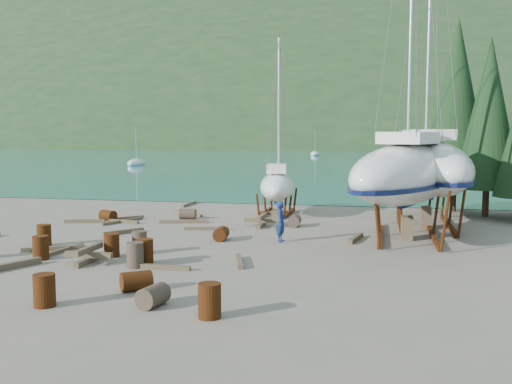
% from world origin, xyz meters
% --- Properties ---
extents(ground, '(600.00, 600.00, 0.00)m').
position_xyz_m(ground, '(0.00, 0.00, 0.00)').
color(ground, '#666051').
rests_on(ground, ground).
extents(bay_water, '(700.00, 700.00, 0.00)m').
position_xyz_m(bay_water, '(0.00, 315.00, 0.01)').
color(bay_water, '#197C7D').
rests_on(bay_water, ground).
extents(far_hill, '(800.00, 360.00, 110.00)m').
position_xyz_m(far_hill, '(0.00, 320.00, 0.00)').
color(far_hill, '#1B341A').
rests_on(far_hill, ground).
extents(far_house_left, '(6.60, 5.60, 5.60)m').
position_xyz_m(far_house_left, '(-60.00, 190.00, 2.92)').
color(far_house_left, beige).
rests_on(far_house_left, ground).
extents(far_house_center, '(6.60, 5.60, 5.60)m').
position_xyz_m(far_house_center, '(-20.00, 190.00, 2.92)').
color(far_house_center, beige).
rests_on(far_house_center, ground).
extents(far_house_right, '(6.60, 5.60, 5.60)m').
position_xyz_m(far_house_right, '(30.00, 190.00, 2.92)').
color(far_house_right, beige).
rests_on(far_house_right, ground).
extents(cypress_near_right, '(3.60, 3.60, 10.00)m').
position_xyz_m(cypress_near_right, '(12.50, 12.00, 5.79)').
color(cypress_near_right, black).
rests_on(cypress_near_right, ground).
extents(cypress_back_left, '(4.14, 4.14, 11.50)m').
position_xyz_m(cypress_back_left, '(11.00, 14.00, 6.66)').
color(cypress_back_left, black).
rests_on(cypress_back_left, ground).
extents(moored_boat_left, '(2.00, 5.00, 6.05)m').
position_xyz_m(moored_boat_left, '(-30.00, 60.00, 0.39)').
color(moored_boat_left, silver).
rests_on(moored_boat_left, ground).
extents(moored_boat_mid, '(2.00, 5.00, 6.05)m').
position_xyz_m(moored_boat_mid, '(10.00, 80.00, 0.39)').
color(moored_boat_mid, silver).
rests_on(moored_boat_mid, ground).
extents(moored_boat_far, '(2.00, 5.00, 6.05)m').
position_xyz_m(moored_boat_far, '(-8.00, 110.00, 0.39)').
color(moored_boat_far, silver).
rests_on(moored_boat_far, ground).
extents(large_sailboat_near, '(6.84, 11.91, 18.03)m').
position_xyz_m(large_sailboat_near, '(7.85, 4.23, 2.90)').
color(large_sailboat_near, silver).
rests_on(large_sailboat_near, ground).
extents(large_sailboat_far, '(4.92, 11.98, 18.40)m').
position_xyz_m(large_sailboat_far, '(8.88, 7.60, 3.00)').
color(large_sailboat_far, silver).
rests_on(large_sailboat_far, ground).
extents(small_sailboat_shore, '(2.88, 6.52, 10.09)m').
position_xyz_m(small_sailboat_shore, '(0.88, 10.43, 1.67)').
color(small_sailboat_shore, silver).
rests_on(small_sailboat_shore, ground).
extents(worker, '(0.46, 0.66, 1.75)m').
position_xyz_m(worker, '(2.54, 1.99, 0.87)').
color(worker, navy).
rests_on(worker, ground).
extents(drum_1, '(0.75, 0.98, 0.58)m').
position_xyz_m(drum_1, '(0.79, -7.97, 0.29)').
color(drum_1, '#2D2823').
rests_on(drum_1, ground).
extents(drum_2, '(1.04, 0.89, 0.58)m').
position_xyz_m(drum_2, '(-7.55, 6.00, 0.29)').
color(drum_2, '#4F2A0D').
rests_on(drum_2, ground).
extents(drum_3, '(0.58, 0.58, 0.88)m').
position_xyz_m(drum_3, '(-2.04, -8.57, 0.44)').
color(drum_3, '#4F2A0D').
rests_on(drum_3, ground).
extents(drum_6, '(0.64, 0.92, 0.58)m').
position_xyz_m(drum_6, '(-0.06, 1.75, 0.29)').
color(drum_6, '#4F2A0D').
rests_on(drum_6, ground).
extents(drum_7, '(0.58, 0.58, 0.88)m').
position_xyz_m(drum_7, '(2.54, -8.56, 0.44)').
color(drum_7, '#4F2A0D').
rests_on(drum_7, ground).
extents(drum_8, '(0.58, 0.58, 0.88)m').
position_xyz_m(drum_8, '(-6.92, -0.95, 0.44)').
color(drum_8, '#4F2A0D').
rests_on(drum_8, ground).
extents(drum_9, '(0.94, 0.67, 0.58)m').
position_xyz_m(drum_9, '(-3.59, 7.53, 0.29)').
color(drum_9, '#2D2823').
rests_on(drum_9, ground).
extents(drum_10, '(0.58, 0.58, 0.88)m').
position_xyz_m(drum_10, '(-3.16, -2.40, 0.44)').
color(drum_10, '#4F2A0D').
rests_on(drum_10, ground).
extents(drum_11, '(0.59, 0.89, 0.58)m').
position_xyz_m(drum_11, '(2.51, 6.18, 0.29)').
color(drum_11, '#2D2823').
rests_on(drum_11, ground).
extents(drum_12, '(1.05, 1.00, 0.58)m').
position_xyz_m(drum_12, '(-0.30, -6.60, 0.29)').
color(drum_12, '#4F2A0D').
rests_on(drum_12, ground).
extents(drum_13, '(0.58, 0.58, 0.88)m').
position_xyz_m(drum_13, '(-5.50, -3.39, 0.44)').
color(drum_13, '#4F2A0D').
rests_on(drum_13, ground).
extents(drum_14, '(0.58, 0.58, 0.88)m').
position_xyz_m(drum_14, '(-1.49, -3.17, 0.44)').
color(drum_14, '#4F2A0D').
rests_on(drum_14, ground).
extents(drum_16, '(0.58, 0.58, 0.88)m').
position_xyz_m(drum_16, '(-2.37, -1.64, 0.44)').
color(drum_16, '#2D2823').
rests_on(drum_16, ground).
extents(drum_17, '(0.58, 0.58, 0.88)m').
position_xyz_m(drum_17, '(-1.57, -3.83, 0.44)').
color(drum_17, '#2D2823').
rests_on(drum_17, ground).
extents(timber_0, '(2.25, 1.72, 0.14)m').
position_xyz_m(timber_0, '(-4.17, 9.25, 0.07)').
color(timber_0, brown).
rests_on(timber_0, ground).
extents(timber_1, '(0.58, 2.07, 0.19)m').
position_xyz_m(timber_1, '(5.67, 2.99, 0.10)').
color(timber_1, brown).
rests_on(timber_1, ground).
extents(timber_2, '(2.06, 0.71, 0.19)m').
position_xyz_m(timber_2, '(-8.39, 5.04, 0.09)').
color(timber_2, brown).
rests_on(timber_2, ground).
extents(timber_3, '(0.35, 2.63, 0.15)m').
position_xyz_m(timber_3, '(-5.44, -2.01, 0.07)').
color(timber_3, brown).
rests_on(timber_3, ground).
extents(timber_4, '(1.76, 0.47, 0.17)m').
position_xyz_m(timber_4, '(-6.37, 5.42, 0.09)').
color(timber_4, brown).
rests_on(timber_4, ground).
extents(timber_5, '(2.32, 0.18, 0.16)m').
position_xyz_m(timber_5, '(-0.71, -3.92, 0.08)').
color(timber_5, brown).
rests_on(timber_5, ground).
extents(timber_6, '(2.03, 0.89, 0.19)m').
position_xyz_m(timber_6, '(0.74, 10.44, 0.10)').
color(timber_6, brown).
rests_on(timber_6, ground).
extents(timber_7, '(0.72, 1.90, 0.17)m').
position_xyz_m(timber_7, '(1.79, -2.48, 0.09)').
color(timber_7, brown).
rests_on(timber_7, ground).
extents(timber_8, '(1.40, 1.79, 0.19)m').
position_xyz_m(timber_8, '(-4.97, 2.40, 0.09)').
color(timber_8, brown).
rests_on(timber_8, ground).
extents(timber_9, '(0.16, 2.55, 0.15)m').
position_xyz_m(timber_9, '(-5.54, 13.52, 0.08)').
color(timber_9, brown).
rests_on(timber_9, ground).
extents(timber_10, '(2.52, 0.79, 0.16)m').
position_xyz_m(timber_10, '(-3.29, 6.06, 0.08)').
color(timber_10, brown).
rests_on(timber_10, ground).
extents(timber_11, '(2.14, 0.61, 0.15)m').
position_xyz_m(timber_11, '(-1.49, 4.21, 0.08)').
color(timber_11, brown).
rests_on(timber_11, ground).
extents(timber_12, '(2.19, 1.37, 0.17)m').
position_xyz_m(timber_12, '(-5.97, -1.79, 0.08)').
color(timber_12, brown).
rests_on(timber_12, ground).
extents(timber_15, '(1.16, 2.60, 0.15)m').
position_xyz_m(timber_15, '(-6.54, 5.62, 0.07)').
color(timber_15, brown).
rests_on(timber_15, ground).
extents(timber_16, '(1.37, 2.74, 0.23)m').
position_xyz_m(timber_16, '(-5.77, -5.27, 0.11)').
color(timber_16, brown).
rests_on(timber_16, ground).
extents(timber_17, '(1.44, 1.70, 0.16)m').
position_xyz_m(timber_17, '(-6.79, 6.58, 0.08)').
color(timber_17, brown).
rests_on(timber_17, ground).
extents(timber_pile_fore, '(1.80, 1.80, 0.60)m').
position_xyz_m(timber_pile_fore, '(-3.49, -3.55, 0.30)').
color(timber_pile_fore, brown).
rests_on(timber_pile_fore, ground).
extents(timber_pile_aft, '(1.80, 1.80, 0.60)m').
position_xyz_m(timber_pile_aft, '(0.91, 5.85, 0.30)').
color(timber_pile_aft, brown).
rests_on(timber_pile_aft, ground).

